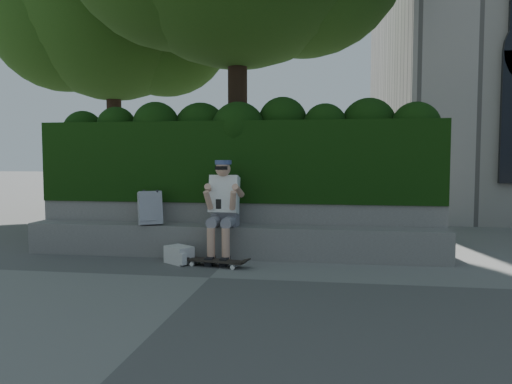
% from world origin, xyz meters
% --- Properties ---
extents(ground, '(80.00, 80.00, 0.00)m').
position_xyz_m(ground, '(0.00, 0.00, 0.00)').
color(ground, slate).
rests_on(ground, ground).
extents(bench_ledge, '(6.00, 0.45, 0.45)m').
position_xyz_m(bench_ledge, '(0.00, 1.25, 0.23)').
color(bench_ledge, gray).
rests_on(bench_ledge, ground).
extents(planter_wall, '(6.00, 0.50, 0.75)m').
position_xyz_m(planter_wall, '(0.00, 1.73, 0.38)').
color(planter_wall, gray).
rests_on(planter_wall, ground).
extents(hedge, '(6.00, 1.00, 1.20)m').
position_xyz_m(hedge, '(0.00, 1.95, 1.35)').
color(hedge, black).
rests_on(hedge, planter_wall).
extents(tree_right, '(4.89, 4.89, 7.75)m').
position_xyz_m(tree_right, '(-4.08, 6.39, 5.29)').
color(tree_right, black).
rests_on(tree_right, ground).
extents(person, '(0.40, 0.76, 1.38)m').
position_xyz_m(person, '(-0.07, 1.07, 0.75)').
color(person, gray).
rests_on(person, ground).
extents(skateboard, '(0.85, 0.37, 0.09)m').
position_xyz_m(skateboard, '(-0.08, 0.60, 0.07)').
color(skateboard, black).
rests_on(skateboard, ground).
extents(backpack_plaid, '(0.37, 0.31, 0.48)m').
position_xyz_m(backpack_plaid, '(-1.16, 1.15, 0.69)').
color(backpack_plaid, silver).
rests_on(backpack_plaid, bench_ledge).
extents(backpack_ground, '(0.43, 0.41, 0.23)m').
position_xyz_m(backpack_ground, '(-0.60, 0.73, 0.11)').
color(backpack_ground, beige).
rests_on(backpack_ground, ground).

